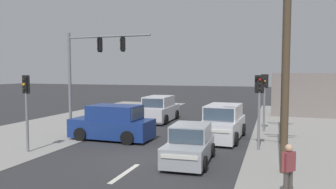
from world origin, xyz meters
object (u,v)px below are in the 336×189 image
suv_kerbside_parked (113,124)px  pedestal_signal_left_kerb (26,100)px  traffic_signal_mast (88,64)px  pedestal_signal_far_median (264,93)px  utility_pole_midground_right (285,43)px  utility_pole_foreground_right (284,18)px  hatchback_receding_far (190,145)px  suv_crossing_left (223,123)px  pedestal_signal_right_kerb (259,100)px  suv_oncoming_mid (159,110)px  pedestrian_at_kerb (288,168)px

suv_kerbside_parked → pedestal_signal_left_kerb: bearing=-123.1°
traffic_signal_mast → pedestal_signal_far_median: (9.77, 4.12, -1.73)m
utility_pole_midground_right → suv_kerbside_parked: (-8.83, -1.79, -4.30)m
utility_pole_foreground_right → hatchback_receding_far: size_ratio=2.85×
pedestal_signal_left_kerb → suv_crossing_left: size_ratio=0.77×
suv_kerbside_parked → hatchback_receding_far: (5.08, -3.00, -0.18)m
pedestal_signal_far_median → pedestal_signal_right_kerb: bearing=-91.3°
pedestal_signal_far_median → suv_oncoming_mid: pedestal_signal_far_median is taller
pedestal_signal_far_median → suv_oncoming_mid: bearing=164.7°
utility_pole_midground_right → traffic_signal_mast: size_ratio=1.65×
traffic_signal_mast → suv_crossing_left: bearing=8.6°
utility_pole_foreground_right → suv_crossing_left: bearing=118.2°
hatchback_receding_far → pedestrian_at_kerb: size_ratio=2.27×
hatchback_receding_far → pedestal_signal_right_kerb: bearing=47.8°
pedestal_signal_far_median → hatchback_receding_far: 8.55m
traffic_signal_mast → suv_kerbside_parked: 3.88m
traffic_signal_mast → suv_oncoming_mid: (2.21, 6.18, -3.26)m
suv_kerbside_parked → utility_pole_foreground_right: bearing=-21.7°
utility_pole_midground_right → pedestal_signal_right_kerb: 3.53m
utility_pole_foreground_right → suv_crossing_left: utility_pole_foreground_right is taller
pedestal_signal_left_kerb → suv_oncoming_mid: size_ratio=0.78×
pedestal_signal_left_kerb → pedestal_signal_far_median: size_ratio=1.00×
utility_pole_midground_right → pedestal_signal_far_median: utility_pole_midground_right is taller
utility_pole_midground_right → pedestal_signal_far_median: bearing=107.9°
pedestal_signal_right_kerb → suv_kerbside_parked: 7.86m
suv_oncoming_mid → pedestrian_at_kerb: size_ratio=2.79×
pedestrian_at_kerb → utility_pole_foreground_right: bearing=93.8°
suv_oncoming_mid → suv_kerbside_parked: size_ratio=0.99×
pedestal_signal_left_kerb → suv_kerbside_parked: 4.72m
suv_kerbside_parked → suv_oncoming_mid: bearing=87.8°
pedestal_signal_right_kerb → suv_oncoming_mid: size_ratio=0.78×
utility_pole_foreground_right → suv_crossing_left: size_ratio=2.29×
suv_crossing_left → utility_pole_midground_right: bearing=-3.0°
pedestal_signal_right_kerb → hatchback_receding_far: 4.27m
suv_crossing_left → suv_kerbside_parked: same height
pedestal_signal_right_kerb → pedestal_signal_left_kerb: 10.78m
traffic_signal_mast → pedestal_signal_far_median: bearing=22.9°
utility_pole_midground_right → pedestal_signal_right_kerb: utility_pole_midground_right is taller
utility_pole_foreground_right → pedestrian_at_kerb: bearing=-86.2°
hatchback_receding_far → pedestrian_at_kerb: bearing=-38.8°
pedestrian_at_kerb → utility_pole_midground_right: bearing=89.7°
utility_pole_foreground_right → pedestal_signal_far_median: 8.98m
pedestal_signal_left_kerb → suv_crossing_left: (8.16, 5.70, -1.53)m
suv_oncoming_mid → hatchback_receding_far: size_ratio=1.23×
utility_pole_foreground_right → suv_oncoming_mid: bearing=128.7°
utility_pole_foreground_right → pedestal_signal_far_median: utility_pole_foreground_right is taller
suv_crossing_left → hatchback_receding_far: 5.00m
suv_kerbside_parked → hatchback_receding_far: suv_kerbside_parked is taller
pedestal_signal_right_kerb → hatchback_receding_far: size_ratio=0.96×
traffic_signal_mast → hatchback_receding_far: traffic_signal_mast is taller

